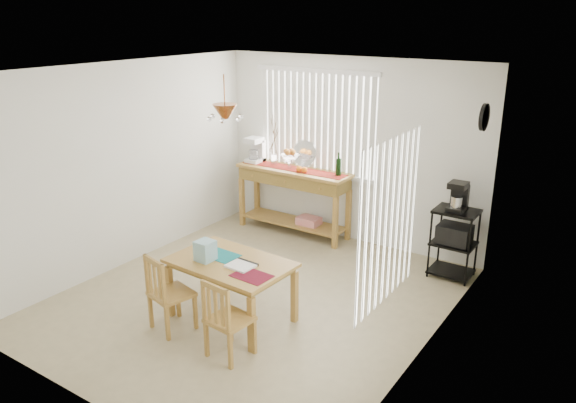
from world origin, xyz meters
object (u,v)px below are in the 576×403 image
Objects in this scene: sideboard at (294,185)px; cart_items at (458,197)px; dining_table at (231,268)px; wire_cart at (454,237)px; chair_left at (168,294)px; chair_right at (227,320)px.

cart_items is at bearing -3.07° from sideboard.
cart_items is 0.28× the size of dining_table.
cart_items reaches higher than wire_cart.
wire_cart reaches higher than dining_table.
chair_left reaches higher than dining_table.
dining_table is 0.74m from chair_right.
sideboard is at bearing 112.10° from chair_right.
sideboard is 3.31m from chair_right.
chair_right is at bearing -54.00° from dining_table.
wire_cart is at bearing -90.00° from cart_items.
dining_table is 1.55× the size of chair_left.
chair_right is (0.42, -0.58, -0.20)m from dining_table.
cart_items reaches higher than dining_table.
dining_table is at bearing -124.83° from cart_items.
chair_left is at bearing -126.63° from dining_table.
sideboard is 2.46m from wire_cart.
cart_items is 0.44× the size of chair_right.
dining_table is at bearing -124.94° from wire_cart.
chair_right reaches higher than dining_table.
cart_items is at bearing 55.17° from dining_table.
wire_cart is 0.67× the size of dining_table.
chair_right is at bearing -3.36° from chair_left.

